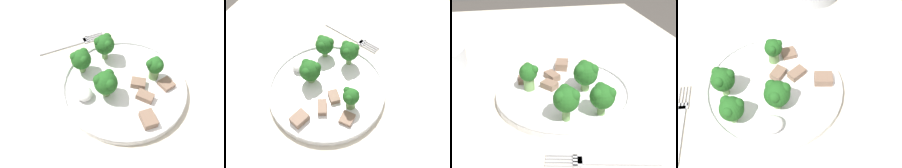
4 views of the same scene
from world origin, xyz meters
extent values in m
cube|color=beige|center=(0.00, 0.00, 0.71)|extent=(1.32, 0.99, 0.03)
cylinder|color=brown|center=(0.60, 0.44, 0.35)|extent=(0.06, 0.06, 0.69)
cylinder|color=white|center=(-0.05, -0.07, 0.73)|extent=(0.28, 0.28, 0.01)
torus|color=white|center=(-0.05, -0.07, 0.74)|extent=(0.28, 0.28, 0.01)
cube|color=#B2B2B7|center=(-0.26, -0.12, 0.73)|extent=(0.04, 0.13, 0.00)
cube|color=#B2B2B7|center=(-0.24, -0.06, 0.73)|extent=(0.03, 0.02, 0.00)
cube|color=#B2B2B7|center=(-0.23, -0.04, 0.73)|extent=(0.01, 0.05, 0.00)
cube|color=#B2B2B7|center=(-0.24, -0.04, 0.73)|extent=(0.01, 0.05, 0.00)
cube|color=#B2B2B7|center=(-0.24, -0.03, 0.73)|extent=(0.01, 0.05, 0.00)
cube|color=#B2B2B7|center=(-0.25, -0.03, 0.73)|extent=(0.01, 0.05, 0.00)
cylinder|color=#709E56|center=(-0.06, -0.12, 0.75)|extent=(0.02, 0.02, 0.02)
sphere|color=#215B1E|center=(-0.06, -0.12, 0.78)|extent=(0.05, 0.05, 0.05)
sphere|color=#215B1E|center=(-0.04, -0.12, 0.79)|extent=(0.02, 0.02, 0.02)
sphere|color=#215B1E|center=(-0.07, -0.10, 0.79)|extent=(0.02, 0.02, 0.02)
sphere|color=#215B1E|center=(-0.07, -0.13, 0.79)|extent=(0.02, 0.02, 0.02)
cylinder|color=#709E56|center=(-0.15, -0.06, 0.75)|extent=(0.01, 0.01, 0.03)
sphere|color=#215B1E|center=(-0.15, -0.06, 0.78)|extent=(0.05, 0.05, 0.05)
sphere|color=#215B1E|center=(-0.14, -0.06, 0.79)|extent=(0.02, 0.02, 0.02)
sphere|color=#215B1E|center=(-0.16, -0.05, 0.79)|extent=(0.02, 0.02, 0.02)
sphere|color=#215B1E|center=(-0.16, -0.07, 0.79)|extent=(0.02, 0.02, 0.02)
cylinder|color=#709E56|center=(-0.04, 0.00, 0.75)|extent=(0.02, 0.02, 0.03)
sphere|color=#215B1E|center=(-0.04, 0.00, 0.78)|extent=(0.04, 0.04, 0.04)
sphere|color=#215B1E|center=(-0.02, 0.00, 0.79)|extent=(0.02, 0.02, 0.02)
sphere|color=#215B1E|center=(-0.04, 0.01, 0.79)|extent=(0.02, 0.02, 0.02)
sphere|color=#215B1E|center=(-0.04, -0.01, 0.79)|extent=(0.02, 0.02, 0.02)
cylinder|color=#709E56|center=(-0.15, -0.13, 0.75)|extent=(0.01, 0.01, 0.02)
sphere|color=#215B1E|center=(-0.15, -0.13, 0.78)|extent=(0.05, 0.05, 0.05)
sphere|color=#215B1E|center=(-0.13, -0.13, 0.79)|extent=(0.02, 0.02, 0.02)
sphere|color=#215B1E|center=(-0.15, -0.11, 0.79)|extent=(0.02, 0.02, 0.02)
sphere|color=#215B1E|center=(-0.15, -0.14, 0.79)|extent=(0.02, 0.02, 0.02)
cube|color=#846651|center=(0.00, -0.05, 0.74)|extent=(0.04, 0.04, 0.01)
cube|color=#846651|center=(0.05, -0.09, 0.75)|extent=(0.04, 0.04, 0.02)
cube|color=#846651|center=(-0.04, -0.04, 0.74)|extent=(0.04, 0.04, 0.01)
cube|color=#846651|center=(0.00, 0.01, 0.74)|extent=(0.03, 0.03, 0.01)
ellipsoid|color=white|center=(-0.08, -0.16, 0.75)|extent=(0.04, 0.04, 0.02)
camera|label=1|loc=(0.23, -0.30, 1.22)|focal=42.00mm
camera|label=2|loc=(0.25, 0.11, 1.27)|focal=42.00mm
camera|label=3|loc=(-0.52, 0.01, 1.04)|focal=42.00mm
camera|label=4|loc=(-0.13, -0.45, 1.26)|focal=50.00mm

